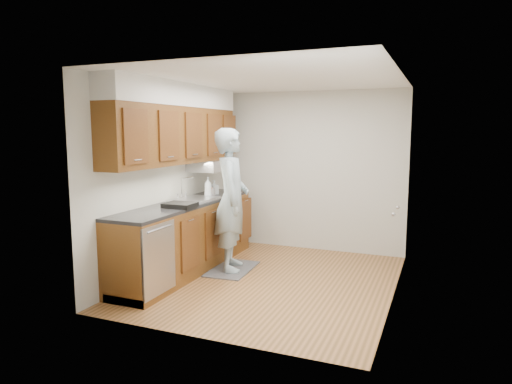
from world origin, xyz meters
TOP-DOWN VIEW (x-y plane):
  - floor at (0.00, 0.00)m, footprint 3.50×3.50m
  - ceiling at (0.00, 0.00)m, footprint 3.50×3.50m
  - wall_left at (-1.50, 0.00)m, footprint 0.02×3.50m
  - wall_right at (1.50, 0.00)m, footprint 0.02×3.50m
  - wall_back at (0.00, 1.75)m, footprint 3.00×0.02m
  - counter at (-1.20, -0.00)m, footprint 0.64×2.80m
  - upper_cabinets at (-1.33, 0.05)m, footprint 0.47×2.80m
  - closet_door at (1.49, 0.30)m, footprint 0.02×1.22m
  - floor_mat at (-0.65, 0.24)m, footprint 0.57×0.91m
  - person at (-0.65, 0.24)m, footprint 0.76×0.90m
  - soap_bottle_a at (-1.17, 0.55)m, footprint 0.15×0.15m
  - soap_bottle_b at (-1.20, 0.80)m, footprint 0.13×0.13m
  - soda_can at (-1.16, 0.59)m, footprint 0.09×0.09m
  - steel_can at (-1.12, 0.61)m, footprint 0.07×0.07m
  - dish_rack at (-1.05, -0.41)m, footprint 0.38×0.32m

SIDE VIEW (x-z plane):
  - floor at x=0.00m, z-range 0.00..0.00m
  - floor_mat at x=-0.65m, z-range 0.00..0.02m
  - counter at x=-1.20m, z-range -0.16..1.14m
  - dish_rack at x=-1.05m, z-range 0.94..1.00m
  - steel_can at x=-1.12m, z-range 0.94..1.06m
  - soda_can at x=-1.16m, z-range 0.94..1.07m
  - closet_door at x=1.49m, z-range 0.00..2.05m
  - soap_bottle_b at x=-1.20m, z-range 0.94..1.15m
  - soap_bottle_a at x=-1.17m, z-range 0.94..1.23m
  - person at x=-0.65m, z-range 0.02..2.18m
  - wall_left at x=-1.50m, z-range 0.00..2.50m
  - wall_right at x=1.50m, z-range 0.00..2.50m
  - wall_back at x=0.00m, z-range 0.00..2.50m
  - upper_cabinets at x=-1.33m, z-range 1.34..2.55m
  - ceiling at x=0.00m, z-range 2.50..2.50m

